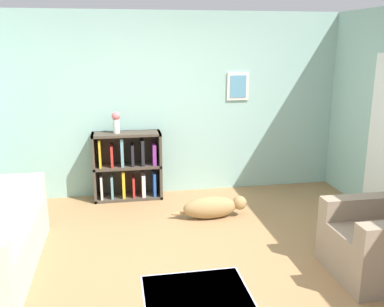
{
  "coord_description": "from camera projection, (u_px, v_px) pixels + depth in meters",
  "views": [
    {
      "loc": [
        -0.76,
        -3.85,
        2.19
      ],
      "look_at": [
        0.0,
        0.4,
        1.05
      ],
      "focal_mm": 40.0,
      "sensor_mm": 36.0,
      "label": 1
    }
  ],
  "objects": [
    {
      "name": "ground_plane",
      "position": [
        199.0,
        263.0,
        4.35
      ],
      "size": [
        14.0,
        14.0,
        0.0
      ],
      "primitive_type": "plane",
      "color": "#997047"
    },
    {
      "name": "wall_back",
      "position": [
        170.0,
        105.0,
        6.16
      ],
      "size": [
        5.6,
        0.13,
        2.6
      ],
      "color": "#93BCB2",
      "rests_on": "ground_plane"
    },
    {
      "name": "bookshelf",
      "position": [
        128.0,
        167.0,
        6.06
      ],
      "size": [
        0.95,
        0.33,
        0.96
      ],
      "color": "#42382D",
      "rests_on": "ground_plane"
    },
    {
      "name": "dog",
      "position": [
        213.0,
        207.0,
        5.43
      ],
      "size": [
        0.98,
        0.26,
        0.28
      ],
      "color": "#9E7A4C",
      "rests_on": "ground_plane"
    },
    {
      "name": "vase",
      "position": [
        116.0,
        121.0,
        5.85
      ],
      "size": [
        0.12,
        0.12,
        0.3
      ],
      "color": "silver",
      "rests_on": "bookshelf"
    }
  ]
}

